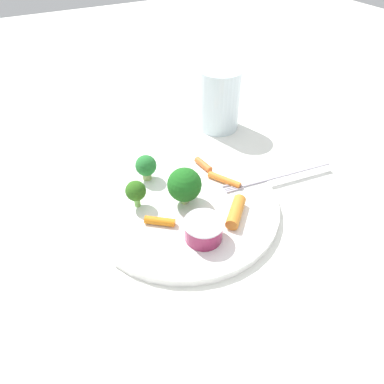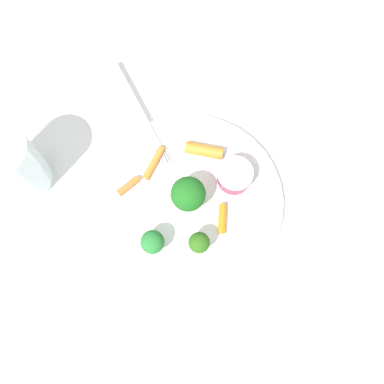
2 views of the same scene
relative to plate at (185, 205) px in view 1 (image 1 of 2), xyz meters
The scene contains 12 objects.
ground_plane 0.01m from the plate, ahead, with size 2.40×2.40×0.00m, color white.
plate is the anchor object (origin of this frame).
sauce_cup 0.07m from the plate, 97.64° to the right, with size 0.05×0.05×0.03m.
broccoli_floret_0 0.07m from the plate, 158.79° to the left, with size 0.03×0.03×0.04m.
broccoli_floret_1 0.04m from the plate, 127.28° to the right, with size 0.05×0.05×0.06m.
broccoli_floret_2 0.08m from the plate, 109.93° to the left, with size 0.03×0.03×0.04m.
carrot_stick_0 0.08m from the plate, 51.04° to the right, with size 0.02×0.02×0.05m, color orange.
carrot_stick_1 0.06m from the plate, 154.29° to the right, with size 0.01×0.01×0.04m, color orange.
carrot_stick_2 0.09m from the plate, 43.00° to the left, with size 0.01×0.01×0.04m, color orange.
carrot_stick_3 0.07m from the plate, ahead, with size 0.01×0.01×0.05m, color orange.
fork 0.15m from the plate, ahead, with size 0.19×0.03×0.00m.
drinking_glass 0.24m from the plate, 47.31° to the left, with size 0.08×0.08×0.11m, color silver.
Camera 1 is at (-0.16, -0.33, 0.35)m, focal length 32.40 mm.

